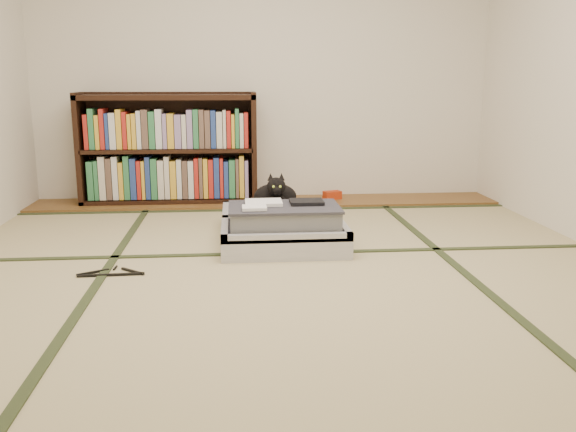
{
  "coord_description": "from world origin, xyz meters",
  "views": [
    {
      "loc": [
        -0.26,
        -3.22,
        1.05
      ],
      "look_at": [
        0.05,
        0.35,
        0.25
      ],
      "focal_mm": 38.0,
      "sensor_mm": 36.0,
      "label": 1
    }
  ],
  "objects": [
    {
      "name": "cat",
      "position": [
        0.02,
        0.98,
        0.26
      ],
      "size": [
        0.35,
        0.35,
        0.28
      ],
      "color": "black",
      "rests_on": "suitcase"
    },
    {
      "name": "wood_strip",
      "position": [
        0.0,
        2.0,
        0.01
      ],
      "size": [
        4.0,
        0.5,
        0.02
      ],
      "primitive_type": "cube",
      "color": "brown",
      "rests_on": "ground"
    },
    {
      "name": "floor",
      "position": [
        0.0,
        0.0,
        0.0
      ],
      "size": [
        4.5,
        4.5,
        0.0
      ],
      "primitive_type": "plane",
      "color": "#C4B483",
      "rests_on": "ground"
    },
    {
      "name": "tatami_borders",
      "position": [
        0.0,
        0.49,
        0.0
      ],
      "size": [
        4.0,
        4.5,
        0.01
      ],
      "color": "#2D381E",
      "rests_on": "ground"
    },
    {
      "name": "suitcase",
      "position": [
        0.04,
        0.7,
        0.11
      ],
      "size": [
        0.79,
        1.05,
        0.31
      ],
      "color": "silver",
      "rests_on": "floor"
    },
    {
      "name": "bookcase",
      "position": [
        -0.83,
        2.07,
        0.45
      ],
      "size": [
        1.5,
        0.34,
        0.96
      ],
      "color": "black",
      "rests_on": "wood_strip"
    },
    {
      "name": "cable_coil",
      "position": [
        0.2,
        1.02,
        0.16
      ],
      "size": [
        0.11,
        0.11,
        0.03
      ],
      "color": "white",
      "rests_on": "suitcase"
    },
    {
      "name": "red_item",
      "position": [
        0.59,
        2.03,
        0.06
      ],
      "size": [
        0.17,
        0.13,
        0.07
      ],
      "primitive_type": "cube",
      "rotation": [
        0.0,
        0.0,
        0.31
      ],
      "color": "#B12E0E",
      "rests_on": "wood_strip"
    },
    {
      "name": "hanger",
      "position": [
        -0.95,
        0.07,
        0.01
      ],
      "size": [
        0.37,
        0.18,
        0.01
      ],
      "color": "black",
      "rests_on": "floor"
    }
  ]
}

